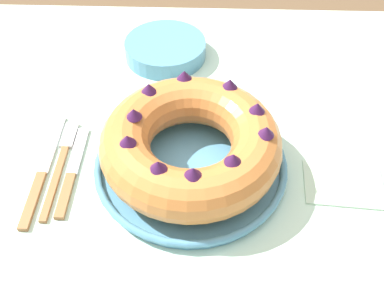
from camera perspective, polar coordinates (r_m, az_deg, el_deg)
The scene contains 8 objects.
dining_table at distance 0.84m, azimuth -0.14°, elevation -7.14°, with size 1.25×1.06×0.74m.
serving_dish at distance 0.76m, azimuth -0.00°, elevation -2.70°, with size 0.33×0.33×0.02m.
bundt_cake at distance 0.72m, azimuth 0.00°, elevation 0.04°, with size 0.29×0.29×0.10m.
fork at distance 0.81m, azimuth -16.24°, elevation -2.02°, with size 0.02×0.22×0.01m.
serving_knife at distance 0.80m, azimuth -18.59°, elevation -3.80°, with size 0.02×0.25×0.01m.
cake_knife at distance 0.78m, azimuth -15.13°, elevation -3.95°, with size 0.02×0.20×0.01m.
side_bowl at distance 1.00m, azimuth -3.39°, elevation 11.95°, with size 0.18×0.18×0.04m, color #518EB2.
napkin at distance 0.79m, azimuth 18.69°, elevation -4.93°, with size 0.13×0.09×0.00m, color #B2D1B7.
Camera 1 is at (0.02, -0.49, 1.33)m, focal length 42.00 mm.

